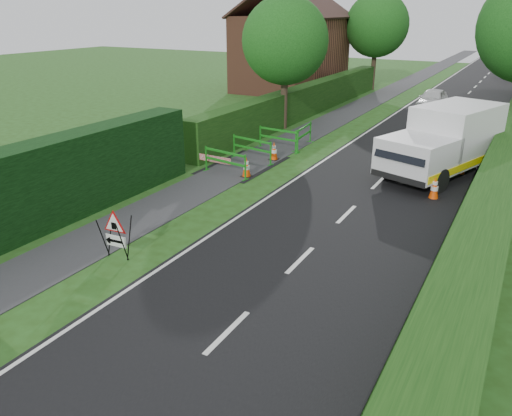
% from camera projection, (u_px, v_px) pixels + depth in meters
% --- Properties ---
extents(ground, '(120.00, 120.00, 0.00)m').
position_uv_depth(ground, '(98.00, 323.00, 10.22)').
color(ground, '#224313').
rests_on(ground, ground).
extents(road_surface, '(6.00, 90.00, 0.02)m').
position_uv_depth(road_surface, '(468.00, 94.00, 37.50)').
color(road_surface, black).
rests_on(road_surface, ground).
extents(footpath, '(2.00, 90.00, 0.02)m').
position_uv_depth(footpath, '(395.00, 89.00, 39.98)').
color(footpath, '#2D2D30').
rests_on(footpath, ground).
extents(hedge_west_far, '(1.00, 24.00, 1.80)m').
position_uv_depth(hedge_west_far, '(306.00, 115.00, 30.33)').
color(hedge_west_far, '#14380F').
rests_on(hedge_west_far, ground).
extents(hedge_east, '(1.20, 50.00, 1.50)m').
position_uv_depth(hedge_east, '(507.00, 167.00, 20.27)').
color(hedge_east, '#14380F').
rests_on(hedge_east, ground).
extents(house_west, '(7.50, 7.40, 7.88)m').
position_uv_depth(house_west, '(290.00, 52.00, 38.00)').
color(house_west, brown).
rests_on(house_west, ground).
extents(tree_nw, '(4.40, 4.40, 6.70)m').
position_uv_depth(tree_nw, '(285.00, 41.00, 25.24)').
color(tree_nw, '#2D2116').
rests_on(tree_nw, ground).
extents(tree_fw, '(4.80, 4.80, 7.24)m').
position_uv_depth(tree_fw, '(377.00, 25.00, 38.09)').
color(tree_fw, '#2D2116').
rests_on(tree_fw, ground).
extents(triangle_sign, '(0.83, 0.83, 1.13)m').
position_uv_depth(triangle_sign, '(114.00, 231.00, 12.58)').
color(triangle_sign, black).
rests_on(triangle_sign, ground).
extents(works_van, '(3.91, 6.08, 2.60)m').
position_uv_depth(works_van, '(445.00, 140.00, 18.86)').
color(works_van, silver).
rests_on(works_van, ground).
extents(traffic_cone_0, '(0.38, 0.38, 0.79)m').
position_uv_depth(traffic_cone_0, '(435.00, 188.00, 16.75)').
color(traffic_cone_0, black).
rests_on(traffic_cone_0, ground).
extents(traffic_cone_1, '(0.38, 0.38, 0.79)m').
position_uv_depth(traffic_cone_1, '(462.00, 165.00, 19.26)').
color(traffic_cone_1, black).
rests_on(traffic_cone_1, ground).
extents(traffic_cone_2, '(0.38, 0.38, 0.79)m').
position_uv_depth(traffic_cone_2, '(469.00, 154.00, 20.70)').
color(traffic_cone_2, black).
rests_on(traffic_cone_2, ground).
extents(traffic_cone_3, '(0.38, 0.38, 0.79)m').
position_uv_depth(traffic_cone_3, '(246.00, 167.00, 18.97)').
color(traffic_cone_3, black).
rests_on(traffic_cone_3, ground).
extents(traffic_cone_4, '(0.38, 0.38, 0.79)m').
position_uv_depth(traffic_cone_4, '(274.00, 151.00, 21.11)').
color(traffic_cone_4, black).
rests_on(traffic_cone_4, ground).
extents(ped_barrier_0, '(2.09, 0.67, 1.00)m').
position_uv_depth(ped_barrier_0, '(225.00, 160.00, 19.05)').
color(ped_barrier_0, '#167D17').
rests_on(ped_barrier_0, ground).
extents(ped_barrier_1, '(2.09, 0.72, 1.00)m').
position_uv_depth(ped_barrier_1, '(252.00, 147.00, 20.85)').
color(ped_barrier_1, '#167D17').
rests_on(ped_barrier_1, ground).
extents(ped_barrier_2, '(2.09, 0.57, 1.00)m').
position_uv_depth(ped_barrier_2, '(279.00, 136.00, 22.51)').
color(ped_barrier_2, '#167D17').
rests_on(ped_barrier_2, ground).
extents(ped_barrier_3, '(0.51, 2.08, 1.00)m').
position_uv_depth(ped_barrier_3, '(303.00, 134.00, 23.01)').
color(ped_barrier_3, '#167D17').
rests_on(ped_barrier_3, ground).
extents(redwhite_plank, '(1.50, 0.10, 0.25)m').
position_uv_depth(redwhite_plank, '(215.00, 170.00, 19.92)').
color(redwhite_plank, red).
rests_on(redwhite_plank, ground).
extents(hatchback_car, '(1.54, 3.78, 1.28)m').
position_uv_depth(hatchback_car, '(432.00, 99.00, 31.72)').
color(hatchback_car, silver).
rests_on(hatchback_car, ground).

